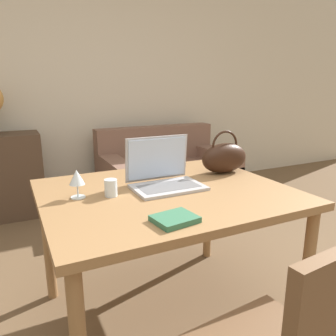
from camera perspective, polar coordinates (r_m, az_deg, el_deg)
name	(u,v)px	position (r m, az deg, el deg)	size (l,w,h in m)	color
wall_back	(71,80)	(3.89, -16.47, 14.48)	(10.00, 0.06, 2.70)	beige
dining_table	(166,205)	(1.77, -0.28, -6.40)	(1.27, 1.05, 0.76)	olive
couch	(166,176)	(3.75, -0.32, -1.46)	(1.44, 0.90, 0.82)	#7F5B4C
laptop	(163,173)	(1.80, -0.89, -0.91)	(0.37, 0.28, 0.27)	#ADADB2
drinking_glass	(111,188)	(1.66, -9.92, -3.41)	(0.06, 0.06, 0.09)	silver
wine_glass	(77,178)	(1.66, -15.59, -1.77)	(0.08, 0.08, 0.14)	silver
handbag	(224,157)	(2.08, 9.78, 1.83)	(0.32, 0.15, 0.27)	black
book	(175,219)	(1.35, 1.18, -8.86)	(0.19, 0.16, 0.02)	#336B4C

